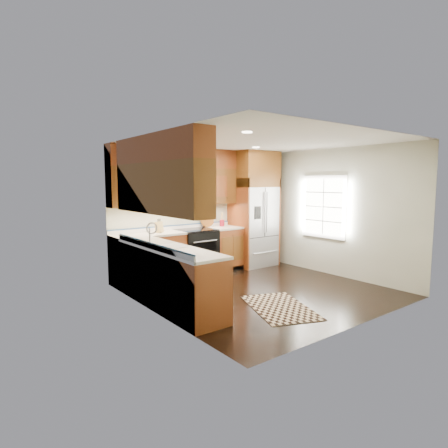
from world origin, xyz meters
TOP-DOWN VIEW (x-y plane):
  - ground at (0.00, 0.00)m, footprint 4.00×4.00m
  - wall_back at (0.00, 2.00)m, footprint 4.00×0.02m
  - wall_left at (-2.00, 0.00)m, footprint 0.02×4.00m
  - wall_right at (2.00, 0.00)m, footprint 0.02×4.00m
  - window at (1.98, 0.20)m, footprint 0.04×1.10m
  - base_cabinets at (-1.23, 0.90)m, footprint 2.85×3.00m
  - countertop at (-1.09, 1.01)m, footprint 2.86×3.01m
  - upper_cabinets at (-1.15, 1.09)m, footprint 2.85×3.00m
  - range at (-0.25, 1.67)m, footprint 0.76×0.67m
  - microwave at (-0.25, 1.80)m, footprint 0.76×0.40m
  - refrigerator at (1.30, 1.63)m, footprint 0.98×0.75m
  - sink_faucet at (-1.73, 0.23)m, footprint 0.54×0.44m
  - rug at (-0.38, -0.86)m, footprint 1.27×1.57m
  - knife_block at (-1.08, 1.69)m, footprint 0.13×0.16m
  - utensil_crock at (0.53, 1.82)m, footprint 0.11×0.11m
  - cutting_board at (0.19, 1.90)m, footprint 0.38×0.38m

SIDE VIEW (x-z plane):
  - ground at x=0.00m, z-range 0.00..0.00m
  - rug at x=-0.38m, z-range 0.00..0.01m
  - base_cabinets at x=-1.23m, z-range 0.00..0.90m
  - range at x=-0.25m, z-range 0.00..0.94m
  - countertop at x=-1.09m, z-range 0.90..0.94m
  - cutting_board at x=0.19m, z-range 0.94..0.96m
  - sink_faucet at x=-1.73m, z-range 0.81..1.18m
  - utensil_crock at x=0.53m, z-range 0.89..1.20m
  - knife_block at x=-1.08m, z-range 0.92..1.19m
  - wall_back at x=0.00m, z-range 0.00..2.60m
  - wall_left at x=-2.00m, z-range 0.00..2.60m
  - wall_right at x=2.00m, z-range 0.00..2.60m
  - refrigerator at x=1.30m, z-range 0.00..2.60m
  - window at x=1.98m, z-range 0.75..2.05m
  - microwave at x=-0.25m, z-range 1.45..1.87m
  - upper_cabinets at x=-1.15m, z-range 1.45..2.60m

